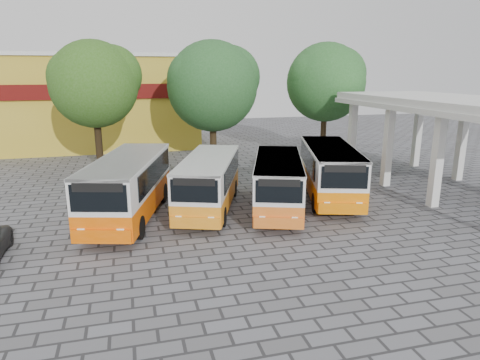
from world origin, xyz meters
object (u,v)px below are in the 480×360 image
object	(u,v)px
bus_centre_right	(278,180)
bus_far_left	(128,184)
bus_centre_left	(209,180)
bus_far_right	(330,169)

from	to	relation	value
bus_centre_right	bus_far_left	bearing A→B (deg)	-165.55
bus_far_left	bus_centre_left	distance (m)	3.94
bus_far_left	bus_far_right	xyz separation A→B (m)	(10.72, 0.65, -0.05)
bus_centre_left	bus_far_right	distance (m)	6.81
bus_centre_right	bus_far_right	distance (m)	3.68
bus_far_left	bus_far_right	size ratio (longest dim) A/B	1.03
bus_far_right	bus_centre_left	bearing A→B (deg)	-160.13
bus_far_left	bus_far_right	distance (m)	10.74
bus_centre_left	bus_far_left	bearing A→B (deg)	-155.37
bus_far_left	bus_centre_right	xyz separation A→B (m)	(7.27, -0.61, -0.17)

